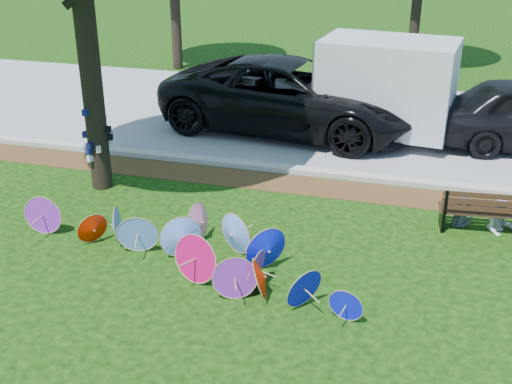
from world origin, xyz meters
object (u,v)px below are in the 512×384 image
parasol_pile (197,247)px  park_bench (483,209)px  cargo_trailer (387,85)px  black_van (291,96)px  person_right (505,200)px  person_left (465,197)px

parasol_pile → park_bench: 5.43m
parasol_pile → cargo_trailer: 7.80m
black_van → cargo_trailer: bearing=-84.7°
park_bench → person_right: (0.35, 0.05, 0.20)m
park_bench → cargo_trailer: bearing=110.5°
parasol_pile → cargo_trailer: cargo_trailer is taller
cargo_trailer → person_right: size_ratio=2.58×
cargo_trailer → person_left: cargo_trailer is taller
black_van → cargo_trailer: size_ratio=2.11×
black_van → park_bench: 6.67m
black_van → park_bench: (4.74, -4.66, -0.53)m
parasol_pile → person_left: bearing=32.2°
black_van → person_left: (4.39, -4.61, -0.35)m
park_bench → person_left: bearing=166.3°
cargo_trailer → black_van: bearing=-173.9°
cargo_trailer → person_right: bearing=-53.5°
black_van → person_right: (5.09, -4.61, -0.32)m
black_van → park_bench: black_van is taller
person_right → black_van: bearing=119.0°
cargo_trailer → park_bench: (2.27, -4.63, -1.01)m
cargo_trailer → person_right: cargo_trailer is taller
cargo_trailer → person_right: (2.62, -4.58, -0.81)m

